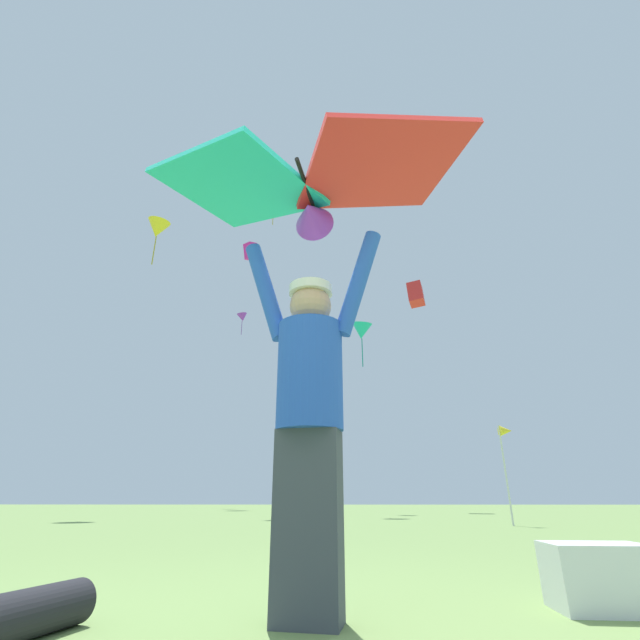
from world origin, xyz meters
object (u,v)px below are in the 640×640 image
(held_stunt_kite, at_px, (309,186))
(distant_kite_purple_high_left, at_px, (346,194))
(distant_kite_yellow_mid_left, at_px, (274,204))
(distant_kite_magenta_high_right, at_px, (251,251))
(distant_kite_red_mid_right, at_px, (416,294))
(distant_kite_yellow_far_center, at_px, (157,229))
(distant_kite_purple_low_left, at_px, (242,317))
(kite_flyer_person, at_px, (310,407))
(cooler_box, at_px, (601,577))
(marker_flag, at_px, (506,438))
(distant_kite_teal_overhead_distant, at_px, (362,331))

(held_stunt_kite, xyz_separation_m, distant_kite_purple_high_left, (1.05, 21.87, 16.91))
(held_stunt_kite, height_order, distant_kite_yellow_mid_left, distant_kite_yellow_mid_left)
(distant_kite_yellow_mid_left, bearing_deg, distant_kite_magenta_high_right, 105.93)
(distant_kite_red_mid_right, xyz_separation_m, distant_kite_magenta_high_right, (-11.57, 7.76, 7.77))
(distant_kite_yellow_mid_left, bearing_deg, distant_kite_red_mid_right, 36.44)
(distant_kite_yellow_far_center, xyz_separation_m, distant_kite_red_mid_right, (12.22, 8.10, 0.61))
(distant_kite_purple_low_left, bearing_deg, kite_flyer_person, -76.76)
(distant_kite_yellow_mid_left, bearing_deg, kite_flyer_person, -80.10)
(cooler_box, xyz_separation_m, marker_flag, (2.56, 7.91, 1.66))
(distant_kite_purple_high_left, bearing_deg, distant_kite_purple_low_left, 129.86)
(kite_flyer_person, height_order, distant_kite_yellow_far_center, distant_kite_yellow_far_center)
(distant_kite_red_mid_right, bearing_deg, cooler_box, -99.46)
(distant_kite_yellow_far_center, distance_m, distant_kite_magenta_high_right, 17.95)
(distant_kite_teal_overhead_distant, height_order, cooler_box, distant_kite_teal_overhead_distant)
(distant_kite_purple_low_left, bearing_deg, distant_kite_yellow_far_center, -89.12)
(kite_flyer_person, bearing_deg, distant_kite_yellow_mid_left, 99.90)
(distant_kite_magenta_high_right, xyz_separation_m, cooler_box, (8.03, -28.99, -19.34))
(kite_flyer_person, xyz_separation_m, distant_kite_purple_high_left, (1.04, 21.78, 18.22))
(marker_flag, bearing_deg, distant_kite_teal_overhead_distant, 113.85)
(distant_kite_yellow_mid_left, xyz_separation_m, distant_kite_purple_low_left, (-4.78, 16.23, 0.70))
(distant_kite_purple_high_left, relative_size, marker_flag, 0.33)
(held_stunt_kite, xyz_separation_m, distant_kite_yellow_far_center, (-7.24, 13.53, 8.86))
(held_stunt_kite, relative_size, marker_flag, 0.94)
(distant_kite_purple_low_left, distance_m, distant_kite_teal_overhead_distant, 21.25)
(held_stunt_kite, bearing_deg, marker_flag, 64.27)
(distant_kite_purple_low_left, height_order, distant_kite_purple_high_left, distant_kite_purple_high_left)
(kite_flyer_person, relative_size, distant_kite_yellow_mid_left, 1.19)
(distant_kite_purple_low_left, relative_size, distant_kite_teal_overhead_distant, 1.05)
(distant_kite_yellow_mid_left, relative_size, cooler_box, 3.36)
(kite_flyer_person, relative_size, distant_kite_teal_overhead_distant, 1.02)
(held_stunt_kite, xyz_separation_m, distant_kite_teal_overhead_distant, (1.25, 14.52, 4.52))
(distant_kite_purple_low_left, relative_size, distant_kite_red_mid_right, 1.31)
(distant_kite_red_mid_right, xyz_separation_m, cooler_box, (-3.54, -21.23, -11.57))
(held_stunt_kite, distance_m, cooler_box, 2.57)
(held_stunt_kite, distance_m, distant_kite_teal_overhead_distant, 15.26)
(distant_kite_yellow_mid_left, bearing_deg, cooler_box, -74.90)
(distant_kite_purple_low_left, relative_size, marker_flag, 0.95)
(kite_flyer_person, height_order, held_stunt_kite, held_stunt_kite)
(kite_flyer_person, distance_m, held_stunt_kite, 1.31)
(distant_kite_magenta_high_right, distance_m, marker_flag, 29.49)
(held_stunt_kite, height_order, distant_kite_purple_high_left, distant_kite_purple_high_left)
(distant_kite_teal_overhead_distant, bearing_deg, cooler_box, -89.23)
(kite_flyer_person, distance_m, distant_kite_yellow_mid_left, 20.75)
(distant_kite_yellow_mid_left, relative_size, distant_kite_teal_overhead_distant, 0.85)
(held_stunt_kite, bearing_deg, kite_flyer_person, 80.63)
(distant_kite_teal_overhead_distant, xyz_separation_m, cooler_box, (0.19, -14.13, -6.62))
(kite_flyer_person, bearing_deg, held_stunt_kite, -99.37)
(distant_kite_yellow_mid_left, xyz_separation_m, marker_flag, (6.75, -7.62, -12.26))
(distant_kite_yellow_far_center, xyz_separation_m, distant_kite_magenta_high_right, (0.65, 15.86, 8.38))
(distant_kite_yellow_far_center, relative_size, distant_kite_purple_low_left, 1.09)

